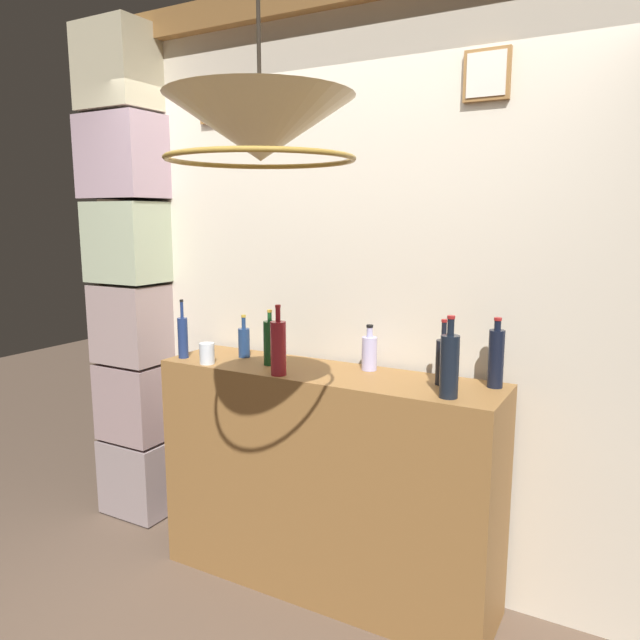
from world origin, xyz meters
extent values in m
cube|color=beige|center=(0.00, 1.10, 1.45)|extent=(3.50, 0.08, 2.89)
cube|color=olive|center=(-0.77, 1.05, 2.38)|extent=(0.24, 0.03, 0.18)
cube|color=beige|center=(-0.77, 1.03, 2.38)|extent=(0.21, 0.01, 0.15)
cube|color=olive|center=(0.63, 1.05, 2.38)|extent=(0.19, 0.03, 0.21)
cube|color=beige|center=(0.63, 1.03, 2.38)|extent=(0.16, 0.01, 0.18)
cube|color=gray|center=(-1.36, 0.94, 0.24)|extent=(0.41, 0.35, 0.45)
cube|color=gray|center=(-1.36, 0.94, 0.71)|extent=(0.40, 0.35, 0.45)
cube|color=gray|center=(-1.36, 0.94, 1.18)|extent=(0.40, 0.35, 0.45)
cube|color=#A5B291|center=(-1.36, 0.94, 1.65)|extent=(0.42, 0.35, 0.45)
cube|color=#AD909E|center=(-1.36, 0.94, 2.13)|extent=(0.45, 0.35, 0.45)
cube|color=#BDB391|center=(-1.36, 0.94, 2.60)|extent=(0.41, 0.35, 0.45)
cube|color=olive|center=(0.00, 0.81, 0.54)|extent=(1.65, 0.42, 1.09)
cylinder|color=#B8B4E4|center=(0.17, 0.93, 1.17)|extent=(0.07, 0.07, 0.16)
cylinder|color=#B8B4E4|center=(0.17, 0.93, 1.27)|extent=(0.03, 0.03, 0.05)
cylinder|color=black|center=(0.17, 0.93, 1.30)|extent=(0.03, 0.03, 0.01)
cylinder|color=black|center=(0.54, 0.86, 1.19)|extent=(0.06, 0.06, 0.19)
cylinder|color=black|center=(0.54, 0.86, 1.32)|extent=(0.02, 0.02, 0.08)
cylinder|color=maroon|center=(0.54, 0.86, 1.37)|extent=(0.02, 0.02, 0.01)
cylinder|color=#174920|center=(-0.29, 0.79, 1.20)|extent=(0.06, 0.06, 0.21)
cylinder|color=#174920|center=(-0.29, 0.79, 1.33)|extent=(0.02, 0.02, 0.04)
cylinder|color=#B7932D|center=(-0.29, 0.79, 1.35)|extent=(0.02, 0.02, 0.01)
cylinder|color=navy|center=(-0.76, 0.70, 1.19)|extent=(0.05, 0.05, 0.21)
cylinder|color=navy|center=(-0.76, 0.70, 1.34)|extent=(0.02, 0.02, 0.08)
cylinder|color=black|center=(-0.76, 0.70, 1.38)|extent=(0.02, 0.02, 0.01)
cylinder|color=black|center=(0.62, 0.69, 1.21)|extent=(0.08, 0.08, 0.25)
cylinder|color=black|center=(0.62, 0.69, 1.37)|extent=(0.03, 0.03, 0.07)
cylinder|color=maroon|center=(0.62, 0.69, 1.41)|extent=(0.03, 0.03, 0.01)
cylinder|color=black|center=(0.75, 0.93, 1.21)|extent=(0.07, 0.07, 0.25)
cylinder|color=black|center=(0.75, 0.93, 1.35)|extent=(0.03, 0.03, 0.04)
cylinder|color=maroon|center=(0.75, 0.93, 1.38)|extent=(0.03, 0.03, 0.01)
cylinder|color=navy|center=(-0.50, 0.86, 1.16)|extent=(0.06, 0.06, 0.15)
cylinder|color=navy|center=(-0.50, 0.86, 1.27)|extent=(0.02, 0.02, 0.06)
cylinder|color=#B7932D|center=(-0.50, 0.86, 1.30)|extent=(0.02, 0.02, 0.01)
cylinder|color=maroon|center=(-0.15, 0.65, 1.21)|extent=(0.07, 0.07, 0.25)
cylinder|color=maroon|center=(-0.15, 0.65, 1.37)|extent=(0.02, 0.02, 0.06)
cylinder|color=maroon|center=(-0.15, 0.65, 1.40)|extent=(0.03, 0.03, 0.01)
cylinder|color=silver|center=(-0.57, 0.66, 1.14)|extent=(0.07, 0.07, 0.10)
cone|color=beige|center=(0.26, -0.07, 2.05)|extent=(0.56, 0.56, 0.18)
cylinder|color=black|center=(0.26, -0.07, 2.32)|extent=(0.01, 0.01, 0.36)
torus|color=#AD8433|center=(0.26, -0.07, 1.96)|extent=(0.56, 0.56, 0.02)
camera|label=1|loc=(1.30, -1.57, 1.80)|focal=33.81mm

